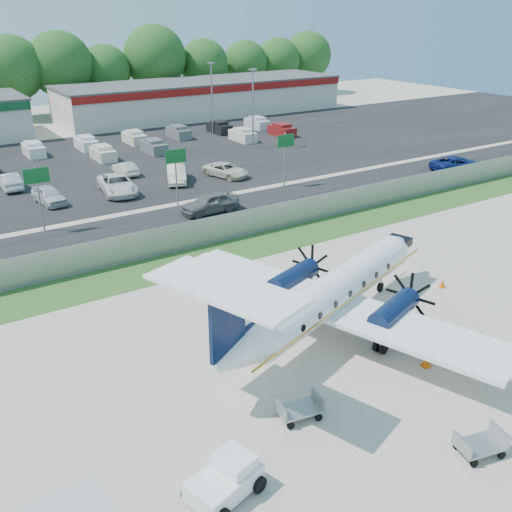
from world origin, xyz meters
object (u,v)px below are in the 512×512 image
aircraft (331,293)px  baggage_cart_far (480,444)px  pushback_tug (227,478)px  baggage_cart_near (299,408)px

aircraft → baggage_cart_far: size_ratio=9.47×
aircraft → pushback_tug: aircraft is taller
pushback_tug → baggage_cart_near: pushback_tug is taller
aircraft → baggage_cart_near: 7.27m
pushback_tug → baggage_cart_near: bearing=22.5°
pushback_tug → baggage_cart_near: 4.83m
pushback_tug → baggage_cart_far: pushback_tug is taller
baggage_cart_near → baggage_cart_far: (4.44, -5.29, -0.00)m
aircraft → baggage_cart_near: aircraft is taller
pushback_tug → baggage_cart_far: 9.55m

